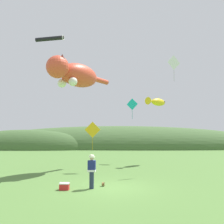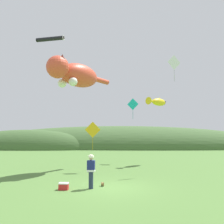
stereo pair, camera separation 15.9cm
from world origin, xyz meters
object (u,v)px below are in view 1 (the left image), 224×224
kite_spool (103,184)px  kite_fish_windsock (157,102)px  kite_diamond_teal (132,104)px  kite_giant_cat (75,74)px  picnic_cooler (64,186)px  festival_attendant (92,170)px  kite_diamond_white (174,63)px  kite_tube_streamer (50,39)px  kite_diamond_gold (93,130)px

kite_spool → kite_fish_windsock: bearing=65.6°
kite_diamond_teal → kite_giant_cat: bearing=-128.2°
picnic_cooler → kite_giant_cat: bearing=95.9°
kite_spool → kite_giant_cat: bearing=118.0°
kite_spool → picnic_cooler: size_ratio=0.48×
festival_attendant → kite_diamond_white: size_ratio=0.86×
picnic_cooler → kite_giant_cat: kite_giant_cat is taller
kite_spool → kite_tube_streamer: bearing=125.2°
festival_attendant → picnic_cooler: bearing=-168.0°
kite_diamond_white → festival_attendant: bearing=-135.4°
festival_attendant → kite_diamond_gold: kite_diamond_gold is taller
kite_diamond_white → kite_spool: bearing=-135.7°
kite_diamond_white → kite_tube_streamer: bearing=165.6°
festival_attendant → kite_giant_cat: (-1.97, 5.39, 6.42)m
festival_attendant → kite_tube_streamer: (-4.80, 8.23, 10.35)m
kite_giant_cat → kite_fish_windsock: 8.60m
kite_spool → kite_giant_cat: 9.05m
kite_diamond_teal → festival_attendant: bearing=-103.3°
picnic_cooler → kite_giant_cat: 9.19m
festival_attendant → kite_diamond_gold: 6.02m
festival_attendant → kite_fish_windsock: 12.37m
kite_diamond_teal → kite_tube_streamer: bearing=-157.7°
picnic_cooler → kite_diamond_gold: kite_diamond_gold is taller
festival_attendant → kite_diamond_gold: size_ratio=0.83×
picnic_cooler → kite_diamond_white: 12.18m
festival_attendant → kite_diamond_white: kite_diamond_white is taller
picnic_cooler → kite_tube_streamer: (-3.41, 8.52, 11.12)m
kite_tube_streamer → kite_diamond_teal: kite_tube_streamer is taller
picnic_cooler → kite_fish_windsock: 13.52m
festival_attendant → kite_spool: (0.57, 0.61, -0.84)m
kite_giant_cat → kite_diamond_white: kite_diamond_white is taller
kite_spool → kite_diamond_white: bearing=44.3°
kite_diamond_gold → festival_attendant: bearing=-83.8°
festival_attendant → kite_spool: size_ratio=7.56×
kite_spool → kite_diamond_gold: (-1.18, 4.97, 3.00)m
kite_tube_streamer → kite_diamond_gold: (4.19, -2.64, -8.18)m
kite_diamond_teal → picnic_cooler: bearing=-109.3°
kite_fish_windsock → kite_diamond_white: kite_diamond_white is taller
kite_fish_windsock → kite_tube_streamer: size_ratio=0.88×
kite_spool → picnic_cooler: (-1.95, -0.91, 0.06)m
festival_attendant → kite_diamond_teal: size_ratio=0.86×
kite_diamond_gold → kite_diamond_white: (6.23, -0.03, 5.14)m
kite_diamond_gold → kite_diamond_teal: kite_diamond_teal is taller
kite_diamond_gold → kite_giant_cat: bearing=-172.0°
kite_giant_cat → kite_tube_streamer: size_ratio=2.31×
kite_giant_cat → kite_fish_windsock: size_ratio=2.62×
kite_diamond_gold → kite_diamond_teal: (3.29, 5.72, 2.55)m
kite_tube_streamer → kite_diamond_gold: kite_tube_streamer is taller
kite_fish_windsock → kite_tube_streamer: 11.37m
festival_attendant → kite_diamond_teal: 12.53m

